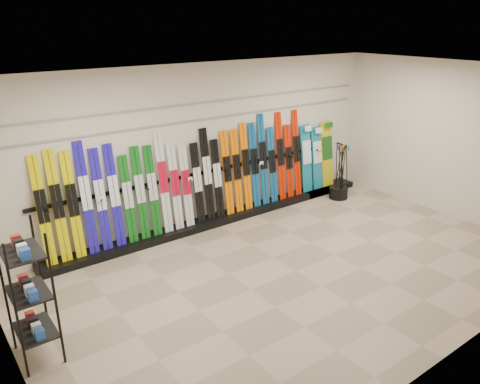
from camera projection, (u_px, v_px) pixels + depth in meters
floor at (296, 271)px, 7.31m from camera, size 8.00×8.00×0.00m
back_wall at (207, 145)px, 8.67m from camera, size 8.00×0.00×8.00m
left_wall at (1, 260)px, 4.56m from camera, size 0.00×5.00×5.00m
right_wall at (451, 140)px, 9.02m from camera, size 0.00×5.00×5.00m
ceiling at (305, 75)px, 6.27m from camera, size 8.00×8.00×0.00m
ski_rack_base at (225, 217)px, 9.13m from camera, size 8.00×0.40×0.12m
skis at (191, 180)px, 8.50m from camera, size 5.38×0.28×1.83m
snowboards at (317, 157)px, 10.35m from camera, size 0.94×0.23×1.46m
accessory_rack at (29, 295)px, 5.21m from camera, size 0.40×0.60×1.63m
pole_bin at (338, 193)px, 10.25m from camera, size 0.40×0.40×0.25m
ski_poles at (341, 172)px, 10.07m from camera, size 0.28×0.32×1.18m
slatwall_rail_0 at (207, 119)px, 8.48m from camera, size 7.60×0.02×0.03m
slatwall_rail_1 at (206, 102)px, 8.38m from camera, size 7.60×0.02×0.03m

